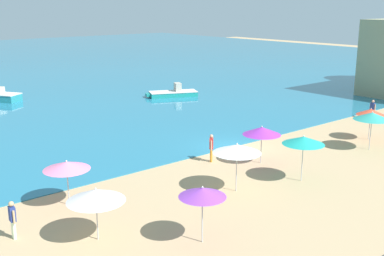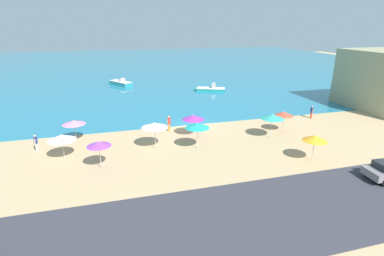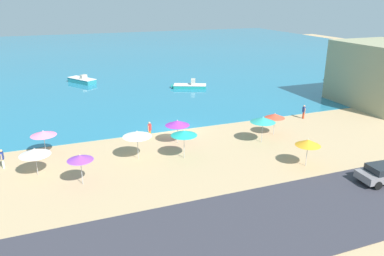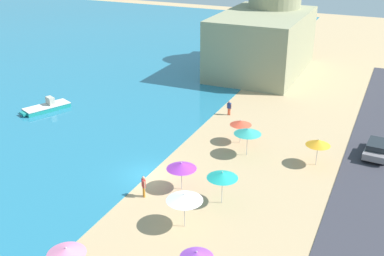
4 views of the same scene
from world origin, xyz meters
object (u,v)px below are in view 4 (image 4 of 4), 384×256
(beach_umbrella_1, at_px, (197,255))
(beach_umbrella_5, at_px, (241,123))
(beach_umbrella_3, at_px, (182,166))
(skiff_nearshore, at_px, (47,107))
(beach_umbrella_8, at_px, (222,175))
(beach_umbrella_7, at_px, (318,142))
(bather_0, at_px, (229,107))
(beach_umbrella_2, at_px, (248,131))
(bather_2, at_px, (144,185))
(parked_car_0, at_px, (377,148))
(harbor_fortress, at_px, (267,30))
(beach_umbrella_4, at_px, (184,197))
(beach_umbrella_6, at_px, (66,251))

(beach_umbrella_1, distance_m, beach_umbrella_5, 19.50)
(beach_umbrella_3, bearing_deg, skiff_nearshore, 66.22)
(beach_umbrella_3, relative_size, beach_umbrella_8, 0.90)
(beach_umbrella_7, bearing_deg, beach_umbrella_3, 133.51)
(beach_umbrella_3, relative_size, bather_0, 1.45)
(beach_umbrella_8, bearing_deg, beach_umbrella_2, 5.44)
(bather_2, distance_m, parked_car_0, 20.79)
(beach_umbrella_3, xyz_separation_m, skiff_nearshore, (8.98, 20.38, -1.62))
(beach_umbrella_3, height_order, harbor_fortress, harbor_fortress)
(beach_umbrella_3, bearing_deg, beach_umbrella_5, -8.02)
(bather_0, xyz_separation_m, skiff_nearshore, (-6.88, 18.46, -0.50))
(beach_umbrella_1, distance_m, beach_umbrella_7, 17.85)
(beach_umbrella_4, xyz_separation_m, bather_2, (2.21, 4.37, -1.31))
(beach_umbrella_3, relative_size, beach_umbrella_6, 1.03)
(beach_umbrella_3, distance_m, bather_0, 16.02)
(beach_umbrella_3, height_order, beach_umbrella_6, beach_umbrella_3)
(beach_umbrella_5, relative_size, parked_car_0, 0.51)
(beach_umbrella_7, height_order, beach_umbrella_8, beach_umbrella_8)
(beach_umbrella_6, bearing_deg, beach_umbrella_1, -70.27)
(beach_umbrella_2, height_order, beach_umbrella_6, beach_umbrella_2)
(beach_umbrella_7, bearing_deg, beach_umbrella_8, 149.79)
(beach_umbrella_2, relative_size, harbor_fortress, 0.15)
(beach_umbrella_4, relative_size, beach_umbrella_7, 1.07)
(beach_umbrella_3, bearing_deg, beach_umbrella_4, -152.48)
(beach_umbrella_2, relative_size, beach_umbrella_3, 1.12)
(bather_2, bearing_deg, harbor_fortress, 2.14)
(beach_umbrella_7, xyz_separation_m, beach_umbrella_8, (-8.83, 5.14, 0.22))
(beach_umbrella_6, height_order, bather_0, beach_umbrella_6)
(beach_umbrella_4, relative_size, harbor_fortress, 0.15)
(beach_umbrella_4, bearing_deg, bather_2, 63.18)
(bather_0, bearing_deg, beach_umbrella_3, -173.08)
(bather_2, bearing_deg, beach_umbrella_7, -45.99)
(beach_umbrella_3, bearing_deg, beach_umbrella_6, 172.31)
(beach_umbrella_1, height_order, beach_umbrella_2, beach_umbrella_2)
(beach_umbrella_8, height_order, bather_0, beach_umbrella_8)
(beach_umbrella_3, distance_m, beach_umbrella_7, 11.94)
(beach_umbrella_4, height_order, harbor_fortress, harbor_fortress)
(beach_umbrella_4, relative_size, beach_umbrella_8, 1.00)
(beach_umbrella_3, bearing_deg, beach_umbrella_7, -46.49)
(beach_umbrella_7, bearing_deg, beach_umbrella_2, 96.20)
(beach_umbrella_7, xyz_separation_m, parked_car_0, (3.75, -4.50, -1.28))
(beach_umbrella_4, distance_m, bather_0, 20.72)
(beach_umbrella_3, xyz_separation_m, beach_umbrella_7, (8.22, -8.66, 0.07))
(harbor_fortress, bearing_deg, beach_umbrella_3, -174.28)
(beach_umbrella_7, bearing_deg, beach_umbrella_5, 77.85)
(beach_umbrella_5, bearing_deg, beach_umbrella_6, 172.16)
(beach_umbrella_2, distance_m, bather_0, 9.62)
(beach_umbrella_3, xyz_separation_m, bather_2, (-2.16, 2.09, -1.04))
(bather_0, bearing_deg, bather_2, 179.48)
(beach_umbrella_2, bearing_deg, beach_umbrella_7, -83.80)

